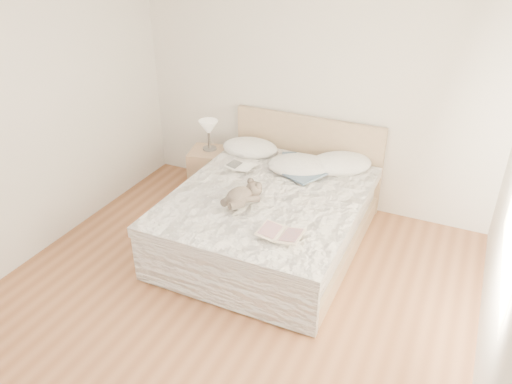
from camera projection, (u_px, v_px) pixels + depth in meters
floor at (214, 316)px, 4.14m from camera, size 4.00×4.50×0.00m
wall_back at (313, 84)px, 5.26m from camera, size 4.00×0.02×2.70m
wall_left at (1, 126)px, 4.22m from camera, size 0.02×4.50×2.70m
bed at (272, 215)px, 4.93m from camera, size 1.72×2.14×1.00m
nightstand at (211, 173)px, 5.81m from camera, size 0.53×0.49×0.56m
table_lamp at (209, 129)px, 5.59m from camera, size 0.23×0.23×0.35m
pillow_left at (250, 148)px, 5.55m from camera, size 0.66×0.50×0.19m
pillow_middle at (299, 166)px, 5.15m from camera, size 0.76×0.64×0.20m
pillow_right at (340, 164)px, 5.20m from camera, size 0.81×0.76×0.20m
blouse at (309, 170)px, 5.09m from camera, size 0.79×0.81×0.02m
photo_book at (241, 167)px, 5.16m from camera, size 0.30×0.22×0.02m
childrens_book at (281, 234)px, 4.07m from camera, size 0.38×0.26×0.02m
teddy_bear at (239, 203)px, 4.48m from camera, size 0.35×0.42×0.19m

